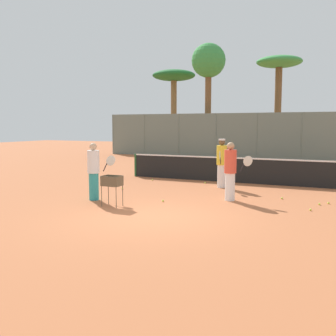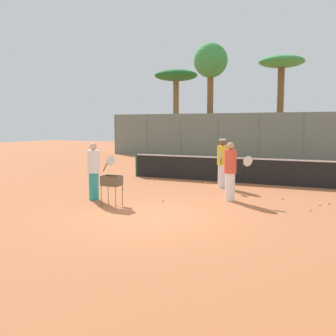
{
  "view_description": "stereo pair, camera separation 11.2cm",
  "coord_description": "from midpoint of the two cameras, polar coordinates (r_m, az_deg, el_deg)",
  "views": [
    {
      "loc": [
        4.72,
        -9.03,
        2.41
      ],
      "look_at": [
        -0.79,
        2.64,
        1.0
      ],
      "focal_mm": 42.0,
      "sensor_mm": 36.0,
      "label": 1
    },
    {
      "loc": [
        4.82,
        -8.98,
        2.41
      ],
      "look_at": [
        -0.79,
        2.64,
        1.0
      ],
      "focal_mm": 42.0,
      "sensor_mm": 36.0,
      "label": 2
    }
  ],
  "objects": [
    {
      "name": "tennis_ball_6",
      "position": [
        12.77,
        20.89,
        -4.91
      ],
      "size": [
        0.07,
        0.07,
        0.07
      ],
      "primitive_type": "sphere",
      "color": "#D1E54C",
      "rests_on": "ground_plane"
    },
    {
      "name": "player_red_cap",
      "position": [
        12.85,
        -10.96,
        -0.41
      ],
      "size": [
        0.88,
        0.54,
        1.85
      ],
      "rotation": [
        0.0,
        0.0,
        0.45
      ],
      "color": "teal",
      "rests_on": "ground_plane"
    },
    {
      "name": "tennis_ball_7",
      "position": [
        13.05,
        22.04,
        -4.73
      ],
      "size": [
        0.07,
        0.07,
        0.07
      ],
      "primitive_type": "sphere",
      "color": "#D1E54C",
      "rests_on": "ground_plane"
    },
    {
      "name": "tree_0",
      "position": [
        36.01,
        0.76,
        12.67
      ],
      "size": [
        3.84,
        3.84,
        7.32
      ],
      "color": "brown",
      "rests_on": "ground_plane"
    },
    {
      "name": "player_white_outfit",
      "position": [
        15.29,
        7.57,
        0.81
      ],
      "size": [
        0.39,
        0.95,
        1.89
      ],
      "rotation": [
        0.0,
        0.0,
        4.9
      ],
      "color": "white",
      "rests_on": "ground_plane"
    },
    {
      "name": "tree_2",
      "position": [
        33.49,
        15.71,
        13.63
      ],
      "size": [
        3.6,
        3.6,
        7.88
      ],
      "color": "brown",
      "rests_on": "ground_plane"
    },
    {
      "name": "ball_cart",
      "position": [
        11.8,
        -8.43,
        -2.2
      ],
      "size": [
        0.56,
        0.41,
        0.92
      ],
      "color": "brown",
      "rests_on": "ground_plane"
    },
    {
      "name": "tennis_ball_5",
      "position": [
        11.85,
        19.72,
        -5.71
      ],
      "size": [
        0.07,
        0.07,
        0.07
      ],
      "primitive_type": "sphere",
      "color": "#D1E54C",
      "rests_on": "ground_plane"
    },
    {
      "name": "tennis_ball_2",
      "position": [
        12.45,
        -0.99,
        -4.78
      ],
      "size": [
        0.07,
        0.07,
        0.07
      ],
      "primitive_type": "sphere",
      "color": "#D1E54C",
      "rests_on": "ground_plane"
    },
    {
      "name": "tennis_net",
      "position": [
        16.8,
        8.64,
        -0.16
      ],
      "size": [
        9.21,
        0.1,
        1.07
      ],
      "color": "#26592D",
      "rests_on": "ground_plane"
    },
    {
      "name": "back_fence",
      "position": [
        28.35,
        15.63,
        4.46
      ],
      "size": [
        27.32,
        0.08,
        3.29
      ],
      "color": "slate",
      "rests_on": "ground_plane"
    },
    {
      "name": "tennis_ball_4",
      "position": [
        17.2,
        -2.48,
        -1.71
      ],
      "size": [
        0.07,
        0.07,
        0.07
      ],
      "primitive_type": "sphere",
      "color": "#D1E54C",
      "rests_on": "ground_plane"
    },
    {
      "name": "ground_plane",
      "position": [
        10.47,
        -2.56,
        -7.08
      ],
      "size": [
        80.0,
        80.0,
        0.0
      ],
      "primitive_type": "plane",
      "color": "#B7663D"
    },
    {
      "name": "tennis_ball_1",
      "position": [
        13.39,
        15.97,
        -4.23
      ],
      "size": [
        0.07,
        0.07,
        0.07
      ],
      "primitive_type": "sphere",
      "color": "#D1E54C",
      "rests_on": "ground_plane"
    },
    {
      "name": "tennis_ball_0",
      "position": [
        14.96,
        -6.85,
        -2.95
      ],
      "size": [
        0.07,
        0.07,
        0.07
      ],
      "primitive_type": "sphere",
      "color": "#D1E54C",
      "rests_on": "ground_plane"
    },
    {
      "name": "tennis_ball_3",
      "position": [
        16.35,
        5.23,
        -2.15
      ],
      "size": [
        0.07,
        0.07,
        0.07
      ],
      "primitive_type": "sphere",
      "color": "#D1E54C",
      "rests_on": "ground_plane"
    },
    {
      "name": "player_yellow_shirt",
      "position": [
        12.68,
        8.81,
        -0.4
      ],
      "size": [
        0.96,
        0.39,
        1.87
      ],
      "rotation": [
        0.0,
        0.0,
        6.27
      ],
      "color": "white",
      "rests_on": "ground_plane"
    },
    {
      "name": "tree_1",
      "position": [
        31.82,
        5.79,
        14.7
      ],
      "size": [
        2.65,
        2.65,
        8.75
      ],
      "color": "brown",
      "rests_on": "ground_plane"
    }
  ]
}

